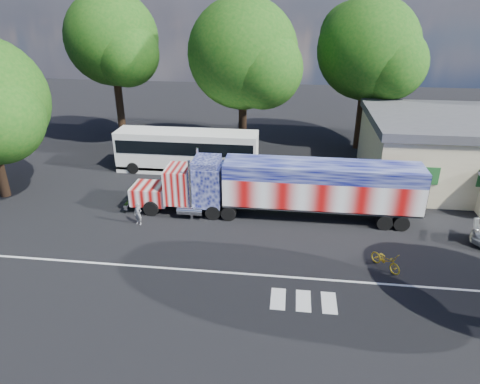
# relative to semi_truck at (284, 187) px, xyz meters

# --- Properties ---
(ground) EXTENTS (100.00, 100.00, 0.00)m
(ground) POSITION_rel_semi_truck_xyz_m (-2.72, -3.76, -2.08)
(ground) COLOR black
(lane_markings) EXTENTS (30.00, 2.67, 0.01)m
(lane_markings) POSITION_rel_semi_truck_xyz_m (-1.01, -7.53, -2.07)
(lane_markings) COLOR silver
(lane_markings) RESTS_ON ground
(semi_truck) EXTENTS (18.91, 2.99, 4.03)m
(semi_truck) POSITION_rel_semi_truck_xyz_m (0.00, 0.00, 0.00)
(semi_truck) COLOR black
(semi_truck) RESTS_ON ground
(coach_bus) EXTENTS (11.42, 2.66, 3.32)m
(coach_bus) POSITION_rel_semi_truck_xyz_m (-8.02, 7.07, -0.35)
(coach_bus) COLOR white
(coach_bus) RESTS_ON ground
(woman) EXTENTS (0.60, 0.47, 1.46)m
(woman) POSITION_rel_semi_truck_xyz_m (-8.99, -2.26, -1.35)
(woman) COLOR slate
(woman) RESTS_ON ground
(bicycle) EXTENTS (1.71, 1.91, 1.00)m
(bicycle) POSITION_rel_semi_truck_xyz_m (5.58, -5.33, -1.57)
(bicycle) COLOR gold
(bicycle) RESTS_ON ground
(tree_ne_a) EXTENTS (9.23, 8.79, 13.38)m
(tree_ne_a) POSITION_rel_semi_truck_xyz_m (6.70, 14.74, 6.85)
(tree_ne_a) COLOR black
(tree_ne_a) RESTS_ON ground
(tree_nw_a) EXTENTS (8.54, 8.14, 13.81)m
(tree_nw_a) POSITION_rel_semi_truck_xyz_m (-15.69, 13.06, 7.59)
(tree_nw_a) COLOR black
(tree_nw_a) RESTS_ON ground
(tree_n_mid) EXTENTS (9.52, 9.07, 13.36)m
(tree_n_mid) POSITION_rel_semi_truck_xyz_m (-3.84, 11.31, 6.69)
(tree_n_mid) COLOR black
(tree_n_mid) RESTS_ON ground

